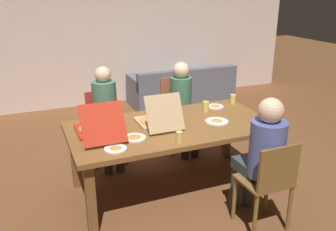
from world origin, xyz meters
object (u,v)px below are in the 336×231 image
object	(u,v)px
person_1	(106,110)
couch	(182,90)
pizza_box_1	(157,120)
plate_1	(217,121)
drinking_glass_3	(233,99)
drinking_glass_2	(174,108)
pizza_box_0	(98,128)
chair_2	(178,109)
plate_0	(134,137)
chair_1	(104,122)
person_0	(262,151)
plate_2	(115,148)
plate_3	(215,106)
drinking_glass_0	(179,137)
person_2	(183,101)
drinking_glass_1	(206,106)
dining_table	(172,132)
chair_0	(270,181)

from	to	relation	value
person_1	couch	size ratio (longest dim) A/B	0.64
person_1	pizza_box_1	world-z (taller)	person_1
plate_1	drinking_glass_3	distance (m)	0.69
drinking_glass_2	couch	xyz separation A→B (m)	(1.20, 2.42, -0.56)
pizza_box_0	pizza_box_1	world-z (taller)	pizza_box_1
chair_2	plate_0	bearing A→B (deg)	-129.77
chair_1	drinking_glass_2	size ratio (longest dim) A/B	7.00
person_0	couch	xyz separation A→B (m)	(0.86, 3.61, -0.48)
plate_0	plate_2	xyz separation A→B (m)	(-0.23, -0.17, -0.00)
plate_2	plate_3	distance (m)	1.58
couch	drinking_glass_0	bearing A→B (deg)	-114.95
drinking_glass_2	person_2	bearing A→B (deg)	55.98
drinking_glass_0	drinking_glass_1	distance (m)	0.94
person_1	couch	bearing A→B (deg)	45.28
chair_1	drinking_glass_0	bearing A→B (deg)	-74.90
dining_table	plate_2	size ratio (longest dim) A/B	10.49
plate_0	drinking_glass_2	bearing A→B (deg)	38.74
chair_1	plate_0	bearing A→B (deg)	-88.46
person_0	plate_1	world-z (taller)	person_0
dining_table	plate_3	bearing A→B (deg)	25.59
person_1	chair_2	size ratio (longest dim) A/B	1.26
dining_table	plate_0	world-z (taller)	plate_0
chair_1	chair_2	size ratio (longest dim) A/B	0.90
person_2	chair_1	bearing A→B (deg)	170.34
person_1	drinking_glass_0	world-z (taller)	person_1
chair_0	pizza_box_0	bearing A→B (deg)	139.65
pizza_box_0	couch	size ratio (longest dim) A/B	0.33
plate_0	couch	world-z (taller)	plate_0
chair_0	couch	distance (m)	3.85
person_0	pizza_box_0	xyz separation A→B (m)	(-1.27, 0.94, 0.07)
pizza_box_0	plate_2	xyz separation A→B (m)	(0.06, -0.44, -0.04)
pizza_box_0	plate_0	distance (m)	0.40
chair_0	plate_2	bearing A→B (deg)	152.00
chair_2	pizza_box_0	xyz separation A→B (m)	(-1.27, -0.92, 0.26)
pizza_box_1	drinking_glass_0	world-z (taller)	pizza_box_1
person_2	chair_0	bearing A→B (deg)	-90.00
drinking_glass_0	drinking_glass_3	size ratio (longest dim) A/B	0.94
chair_2	drinking_glass_0	bearing A→B (deg)	-113.54
dining_table	plate_2	distance (m)	0.79
drinking_glass_0	couch	distance (m)	3.56
drinking_glass_0	drinking_glass_2	xyz separation A→B (m)	(0.28, 0.76, 0.01)
chair_1	drinking_glass_2	distance (m)	1.01
chair_0	chair_2	distance (m)	2.00
drinking_glass_1	drinking_glass_3	bearing A→B (deg)	15.60
plate_1	couch	world-z (taller)	plate_1
dining_table	drinking_glass_0	world-z (taller)	drinking_glass_0
chair_1	pizza_box_0	size ratio (longest dim) A/B	1.39
drinking_glass_0	pizza_box_1	bearing A→B (deg)	92.87
chair_1	drinking_glass_2	xyz separation A→B (m)	(0.67, -0.69, 0.31)
chair_2	plate_3	distance (m)	0.72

